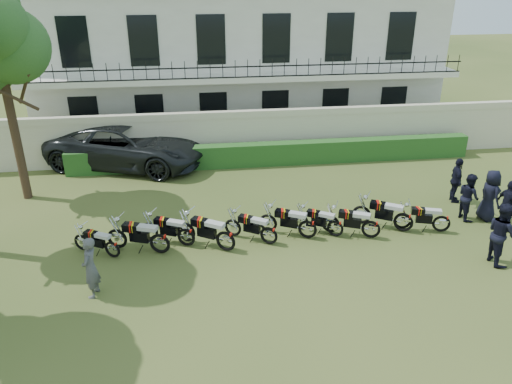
% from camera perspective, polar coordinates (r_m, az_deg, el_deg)
% --- Properties ---
extents(ground, '(100.00, 100.00, 0.00)m').
position_cam_1_polar(ground, '(15.95, 2.91, -6.29)').
color(ground, '#3A4D1E').
rests_on(ground, ground).
extents(perimeter_wall, '(30.00, 0.35, 2.30)m').
position_cam_1_polar(perimeter_wall, '(22.72, -0.72, 6.55)').
color(perimeter_wall, beige).
rests_on(perimeter_wall, ground).
extents(hedge, '(18.00, 0.60, 1.00)m').
position_cam_1_polar(hedge, '(22.33, 2.10, 4.39)').
color(hedge, '#244F1C').
rests_on(hedge, ground).
extents(building, '(20.40, 9.60, 7.40)m').
position_cam_1_polar(building, '(27.90, -2.32, 15.26)').
color(building, white).
rests_on(building, ground).
extents(motorcycle_0, '(1.51, 0.91, 0.92)m').
position_cam_1_polar(motorcycle_0, '(15.77, -16.14, -5.91)').
color(motorcycle_0, black).
rests_on(motorcycle_0, ground).
extents(motorcycle_1, '(1.99, 0.91, 1.14)m').
position_cam_1_polar(motorcycle_1, '(15.60, -10.97, -5.27)').
color(motorcycle_1, black).
rests_on(motorcycle_1, ground).
extents(motorcycle_2, '(1.76, 0.94, 1.04)m').
position_cam_1_polar(motorcycle_2, '(15.89, -8.00, -4.66)').
color(motorcycle_2, black).
rests_on(motorcycle_2, ground).
extents(motorcycle_3, '(1.83, 1.21, 1.15)m').
position_cam_1_polar(motorcycle_3, '(15.47, -3.49, -5.09)').
color(motorcycle_3, black).
rests_on(motorcycle_3, ground).
extents(motorcycle_4, '(1.64, 1.08, 1.02)m').
position_cam_1_polar(motorcycle_4, '(15.84, 1.49, -4.53)').
color(motorcycle_4, black).
rests_on(motorcycle_4, ground).
extents(motorcycle_5, '(1.80, 1.01, 1.08)m').
position_cam_1_polar(motorcycle_5, '(16.24, 5.93, -3.78)').
color(motorcycle_5, black).
rests_on(motorcycle_5, ground).
extents(motorcycle_6, '(1.54, 1.01, 0.96)m').
position_cam_1_polar(motorcycle_6, '(16.50, 9.08, -3.71)').
color(motorcycle_6, black).
rests_on(motorcycle_6, ground).
extents(motorcycle_7, '(1.80, 0.94, 1.05)m').
position_cam_1_polar(motorcycle_7, '(16.60, 13.05, -3.71)').
color(motorcycle_7, black).
rests_on(motorcycle_7, ground).
extents(motorcycle_8, '(1.81, 1.17, 1.12)m').
position_cam_1_polar(motorcycle_8, '(17.27, 16.55, -2.86)').
color(motorcycle_8, black).
rests_on(motorcycle_8, ground).
extents(motorcycle_9, '(1.78, 0.75, 1.00)m').
position_cam_1_polar(motorcycle_9, '(17.66, 20.49, -3.00)').
color(motorcycle_9, black).
rests_on(motorcycle_9, ground).
extents(suv, '(7.52, 5.21, 1.91)m').
position_cam_1_polar(suv, '(22.74, -14.52, 5.20)').
color(suv, black).
rests_on(suv, ground).
extents(inspector, '(0.52, 0.70, 1.74)m').
position_cam_1_polar(inspector, '(14.01, -18.41, -8.21)').
color(inspector, '#58585D').
rests_on(inspector, ground).
extents(officer_1, '(0.75, 0.95, 1.93)m').
position_cam_1_polar(officer_1, '(16.39, 26.27, -4.28)').
color(officer_1, black).
rests_on(officer_1, ground).
extents(officer_2, '(0.51, 1.09, 1.81)m').
position_cam_1_polar(officer_2, '(18.47, 26.84, -1.44)').
color(officer_2, black).
rests_on(officer_2, ground).
extents(officer_3, '(0.64, 0.93, 1.84)m').
position_cam_1_polar(officer_3, '(19.01, 25.16, -0.34)').
color(officer_3, black).
rests_on(officer_3, ground).
extents(officer_4, '(0.67, 0.84, 1.68)m').
position_cam_1_polar(officer_4, '(18.82, 23.12, -0.47)').
color(officer_4, black).
rests_on(officer_4, ground).
extents(officer_5, '(0.64, 1.08, 1.72)m').
position_cam_1_polar(officer_5, '(20.01, 21.93, 1.24)').
color(officer_5, black).
rests_on(officer_5, ground).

